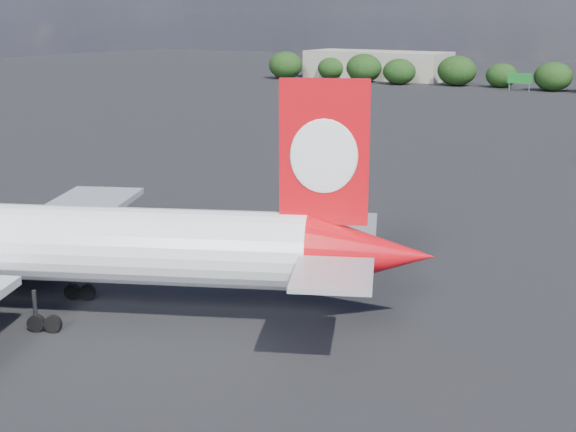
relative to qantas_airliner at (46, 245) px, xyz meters
The scene contains 4 objects.
ground 52.31m from the qantas_airliner, 90.02° to the left, with size 500.00×500.00×0.00m, color black.
qantas_airliner is the anchor object (origin of this frame).
terminal_building 195.24m from the qantas_airliner, 109.45° to the left, with size 42.00×16.00×8.00m.
highway_sign 169.06m from the qantas_airliner, 96.12° to the left, with size 6.00×0.30×4.50m.
Camera 1 is at (39.78, -26.16, 19.53)m, focal length 50.00 mm.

